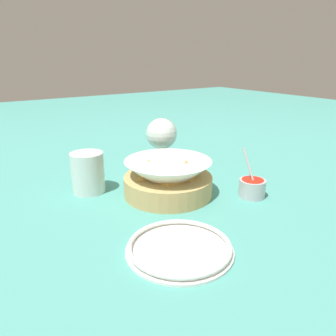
{
  "coord_description": "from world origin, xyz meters",
  "views": [
    {
      "loc": [
        -0.56,
        0.39,
        0.32
      ],
      "look_at": [
        0.04,
        -0.01,
        0.07
      ],
      "focal_mm": 35.0,
      "sensor_mm": 36.0,
      "label": 1
    }
  ],
  "objects_px": {
    "wine_glass": "(162,135)",
    "beer_mug": "(88,174)",
    "side_plate": "(180,247)",
    "sauce_cup": "(252,187)",
    "food_basket": "(167,179)"
  },
  "relations": [
    {
      "from": "wine_glass",
      "to": "side_plate",
      "type": "bearing_deg",
      "value": 150.88
    },
    {
      "from": "beer_mug",
      "to": "side_plate",
      "type": "xyz_separation_m",
      "value": [
        -0.33,
        -0.03,
        -0.04
      ]
    },
    {
      "from": "sauce_cup",
      "to": "side_plate",
      "type": "bearing_deg",
      "value": 107.96
    },
    {
      "from": "food_basket",
      "to": "sauce_cup",
      "type": "distance_m",
      "value": 0.2
    },
    {
      "from": "wine_glass",
      "to": "side_plate",
      "type": "xyz_separation_m",
      "value": [
        -0.37,
        0.2,
        -0.09
      ]
    },
    {
      "from": "sauce_cup",
      "to": "side_plate",
      "type": "xyz_separation_m",
      "value": [
        -0.09,
        0.27,
        -0.02
      ]
    },
    {
      "from": "food_basket",
      "to": "beer_mug",
      "type": "height_order",
      "value": "beer_mug"
    },
    {
      "from": "beer_mug",
      "to": "side_plate",
      "type": "height_order",
      "value": "beer_mug"
    },
    {
      "from": "beer_mug",
      "to": "wine_glass",
      "type": "bearing_deg",
      "value": -82.08
    },
    {
      "from": "food_basket",
      "to": "beer_mug",
      "type": "distance_m",
      "value": 0.19
    },
    {
      "from": "wine_glass",
      "to": "side_plate",
      "type": "height_order",
      "value": "wine_glass"
    },
    {
      "from": "wine_glass",
      "to": "beer_mug",
      "type": "height_order",
      "value": "wine_glass"
    },
    {
      "from": "beer_mug",
      "to": "side_plate",
      "type": "bearing_deg",
      "value": -174.91
    },
    {
      "from": "wine_glass",
      "to": "sauce_cup",
      "type": "bearing_deg",
      "value": -165.82
    },
    {
      "from": "food_basket",
      "to": "wine_glass",
      "type": "bearing_deg",
      "value": -28.96
    }
  ]
}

